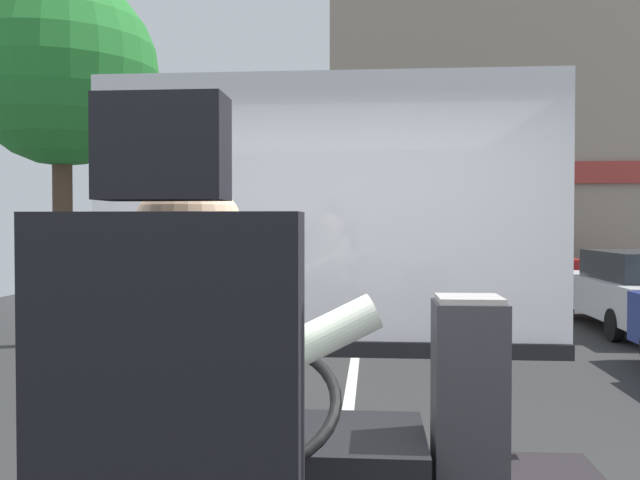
% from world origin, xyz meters
% --- Properties ---
extents(ground, '(18.00, 44.00, 0.06)m').
position_xyz_m(ground, '(0.00, 8.80, -0.02)').
color(ground, '#2C2C2C').
extents(bus_driver, '(0.78, 0.54, 0.73)m').
position_xyz_m(bus_driver, '(-0.12, -0.51, 1.44)').
color(bus_driver, black).
rests_on(bus_driver, driver_seat).
extents(steering_console, '(1.10, 0.98, 0.78)m').
position_xyz_m(steering_console, '(-0.12, 0.55, 0.88)').
color(steering_console, black).
rests_on(steering_console, bus_floor).
extents(fare_box, '(0.25, 0.25, 0.90)m').
position_xyz_m(fare_box, '(0.58, 0.56, 1.11)').
color(fare_box, '#333338').
rests_on(fare_box, bus_floor).
extents(windshield_panel, '(2.50, 0.08, 1.48)m').
position_xyz_m(windshield_panel, '(0.00, 1.62, 1.70)').
color(windshield_panel, white).
extents(street_tree, '(2.85, 2.85, 5.53)m').
position_xyz_m(street_tree, '(-4.41, 7.90, 4.08)').
color(street_tree, '#4C3828').
rests_on(street_tree, ground).
extents(shop_building, '(13.83, 4.47, 8.48)m').
position_xyz_m(shop_building, '(5.92, 19.34, 4.24)').
color(shop_building, gray).
rests_on(shop_building, ground).
extents(parked_car_white, '(1.80, 4.10, 1.36)m').
position_xyz_m(parked_car_white, '(4.78, 10.03, 0.70)').
color(parked_car_white, silver).
rests_on(parked_car_white, ground).
extents(parked_car_red, '(1.82, 4.22, 1.48)m').
position_xyz_m(parked_car_red, '(4.43, 16.51, 0.76)').
color(parked_car_red, maroon).
rests_on(parked_car_red, ground).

